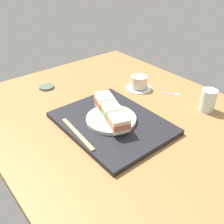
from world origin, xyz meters
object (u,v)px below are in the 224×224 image
at_px(drinking_glass, 208,100).
at_px(small_sauce_dish, 47,87).
at_px(sandwich_far, 119,122).
at_px(chopsticks_pair, 77,134).
at_px(sandwich_near, 104,102).
at_px(teaspoon, 175,94).
at_px(sandwich_plate, 111,119).
at_px(coffee_cup, 139,83).
at_px(sandwich_middle, 111,111).

height_order(drinking_glass, small_sauce_dish, drinking_glass).
xyz_separation_m(sandwich_far, chopsticks_pair, (-0.08, -0.13, -0.04)).
bearing_deg(drinking_glass, sandwich_near, -123.79).
relative_size(drinking_glass, teaspoon, 1.27).
bearing_deg(sandwich_far, small_sauce_dish, -177.15).
relative_size(sandwich_plate, drinking_glass, 2.01).
xyz_separation_m(sandwich_plate, sandwich_far, (0.07, -0.02, 0.03)).
relative_size(small_sauce_dish, teaspoon, 0.96).
bearing_deg(sandwich_near, chopsticks_pair, -70.22).
height_order(sandwich_near, sandwich_far, sandwich_near).
distance_m(sandwich_near, drinking_glass, 0.44).
xyz_separation_m(coffee_cup, drinking_glass, (0.33, 0.08, 0.02)).
bearing_deg(sandwich_far, sandwich_near, 162.25).
bearing_deg(sandwich_near, coffee_cup, 107.14).
bearing_deg(sandwich_plate, drinking_glass, 65.90).
height_order(sandwich_near, small_sauce_dish, sandwich_near).
distance_m(sandwich_far, teaspoon, 0.43).
xyz_separation_m(sandwich_near, coffee_cup, (-0.09, 0.28, -0.04)).
bearing_deg(teaspoon, drinking_glass, -3.08).
xyz_separation_m(sandwich_far, coffee_cup, (-0.23, 0.33, -0.03)).
relative_size(sandwich_plate, sandwich_far, 2.08).
bearing_deg(coffee_cup, sandwich_far, -55.15).
relative_size(sandwich_far, chopsticks_pair, 0.42).
xyz_separation_m(drinking_glass, small_sauce_dish, (-0.62, -0.43, -0.04)).
relative_size(chopsticks_pair, small_sauce_dish, 3.02).
bearing_deg(sandwich_middle, drinking_glass, 65.90).
distance_m(sandwich_near, teaspoon, 0.38).
bearing_deg(sandwich_plate, sandwich_far, -17.75).
height_order(sandwich_plate, chopsticks_pair, sandwich_plate).
distance_m(sandwich_middle, small_sauce_dish, 0.46).
bearing_deg(sandwich_near, sandwich_far, -17.75).
bearing_deg(sandwich_far, sandwich_middle, 162.25).
bearing_deg(sandwich_near, drinking_glass, 56.21).
xyz_separation_m(sandwich_near, small_sauce_dish, (-0.38, -0.07, -0.06)).
bearing_deg(chopsticks_pair, sandwich_plate, 86.81).
bearing_deg(drinking_glass, chopsticks_pair, -108.65).
height_order(sandwich_plate, sandwich_far, sandwich_far).
distance_m(sandwich_plate, chopsticks_pair, 0.15).
bearing_deg(drinking_glass, small_sauce_dish, -145.17).
height_order(sandwich_plate, teaspoon, sandwich_plate).
distance_m(chopsticks_pair, coffee_cup, 0.48).
xyz_separation_m(sandwich_middle, coffee_cup, (-0.16, 0.30, -0.03)).
relative_size(sandwich_far, teaspoon, 1.23).
height_order(sandwich_far, coffee_cup, sandwich_far).
bearing_deg(sandwich_near, small_sauce_dish, -169.43).
bearing_deg(coffee_cup, sandwich_plate, -62.67).
relative_size(sandwich_near, teaspoon, 1.25).
bearing_deg(coffee_cup, sandwich_near, -72.86).
xyz_separation_m(sandwich_near, chopsticks_pair, (0.06, -0.17, -0.04)).
bearing_deg(sandwich_middle, sandwich_plate, 0.00).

